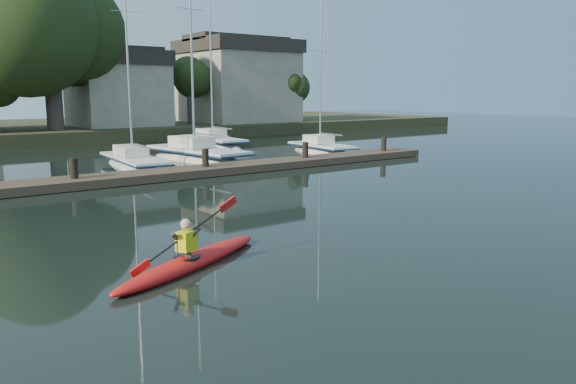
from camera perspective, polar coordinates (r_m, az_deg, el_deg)
ground at (r=13.78m, az=9.38°, el=-6.03°), size 160.00×160.00×0.00m
kayak at (r=12.61m, az=-9.85°, el=-6.68°), size 4.70×2.61×1.56m
dock at (r=25.25m, az=-14.32°, el=1.59°), size 34.00×2.00×1.80m
sailboat_2 at (r=30.01m, az=-15.35°, el=2.14°), size 2.62×8.20×13.34m
sailboat_3 at (r=32.31m, az=-9.20°, el=2.83°), size 3.32×9.13×14.39m
sailboat_4 at (r=35.86m, az=3.42°, el=3.70°), size 2.75×6.71×11.08m
sailboat_7 at (r=40.82m, az=-7.50°, el=4.39°), size 2.69×8.23×13.06m
shore at (r=50.61m, az=-24.66°, el=8.53°), size 90.00×25.25×12.75m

